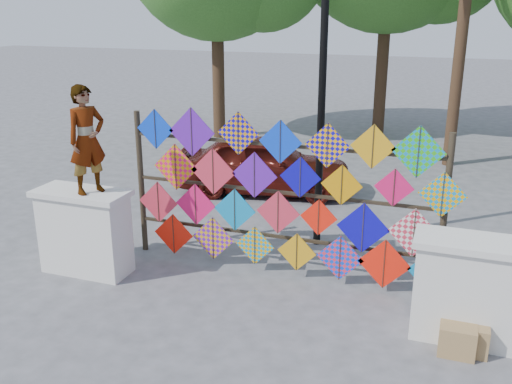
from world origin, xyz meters
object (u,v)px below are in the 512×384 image
vendor_woman (87,140)px  lamppost (322,83)px  kite_rack (283,197)px  sedan (264,164)px

vendor_woman → lamppost: bearing=-26.4°
kite_rack → lamppost: size_ratio=1.11×
sedan → lamppost: lamppost is taller
sedan → lamppost: 3.57m
vendor_woman → sedan: bearing=12.5°
kite_rack → vendor_woman: 2.88m
vendor_woman → kite_rack: bearing=-44.7°
kite_rack → vendor_woman: bearing=-160.3°
kite_rack → lamppost: (0.22, 1.27, 1.48)m
vendor_woman → lamppost: lamppost is taller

